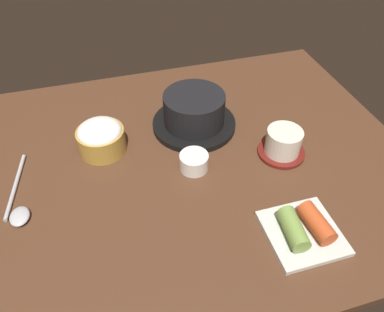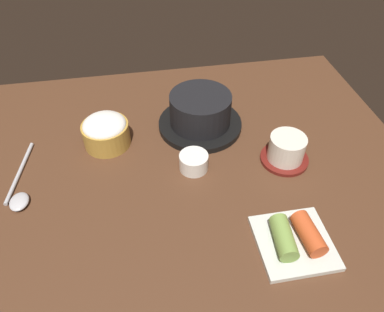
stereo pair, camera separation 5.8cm
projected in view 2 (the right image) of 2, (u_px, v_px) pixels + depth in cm
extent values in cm
cube|color=#4C2D1C|center=(181.00, 164.00, 79.55)|extent=(100.00, 76.00, 2.00)
cylinder|color=black|center=(200.00, 124.00, 86.86)|extent=(19.63, 19.63, 1.40)
cylinder|color=black|center=(200.00, 109.00, 83.86)|extent=(14.13, 14.13, 7.28)
cylinder|color=#D15619|center=(201.00, 97.00, 81.54)|extent=(12.44, 12.44, 0.60)
cylinder|color=#B78C38|center=(106.00, 134.00, 81.11)|extent=(10.29, 10.29, 5.33)
ellipsoid|color=white|center=(104.00, 125.00, 79.27)|extent=(9.47, 9.47, 3.60)
cylinder|color=maroon|center=(284.00, 159.00, 78.75)|extent=(10.27, 10.27, 0.80)
cylinder|color=silver|center=(287.00, 148.00, 76.58)|extent=(7.59, 7.59, 5.47)
cylinder|color=#C6D18C|center=(289.00, 139.00, 74.90)|extent=(6.45, 6.45, 0.40)
cylinder|color=white|center=(194.00, 162.00, 76.07)|extent=(6.06, 6.06, 3.60)
cylinder|color=#386B2D|center=(194.00, 157.00, 75.03)|extent=(4.97, 4.97, 0.50)
cube|color=silver|center=(294.00, 243.00, 63.51)|extent=(12.81, 12.81, 1.00)
cylinder|color=#7A9E47|center=(284.00, 237.00, 61.73)|extent=(3.99, 7.96, 3.31)
cylinder|color=#C64C23|center=(309.00, 234.00, 62.30)|extent=(3.92, 7.93, 3.31)
cylinder|color=#B7B7BC|center=(20.00, 172.00, 75.93)|extent=(3.41, 17.19, 0.80)
ellipsoid|color=#B7B7BC|center=(19.00, 202.00, 69.81)|extent=(3.60, 4.68, 1.26)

